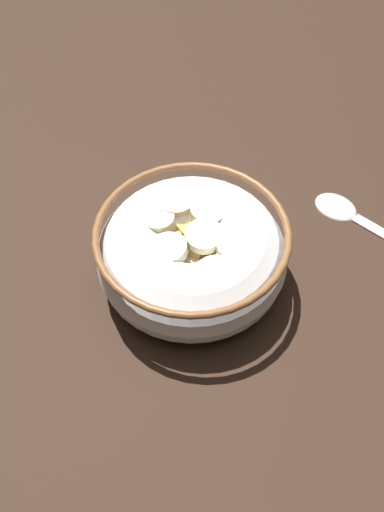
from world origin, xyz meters
TOP-DOWN VIEW (x-y plane):
  - ground_plane at (0.00, 0.00)cm, footprint 96.90×96.90cm
  - cereal_bowl at (-0.01, 0.03)cm, footprint 15.48×15.48cm
  - spoon at (-3.75, 15.84)cm, footprint 13.40×11.51cm

SIDE VIEW (x-z plane):
  - ground_plane at x=0.00cm, z-range -2.00..0.00cm
  - spoon at x=-3.75cm, z-range -0.06..0.74cm
  - cereal_bowl at x=-0.01cm, z-range 0.29..6.41cm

